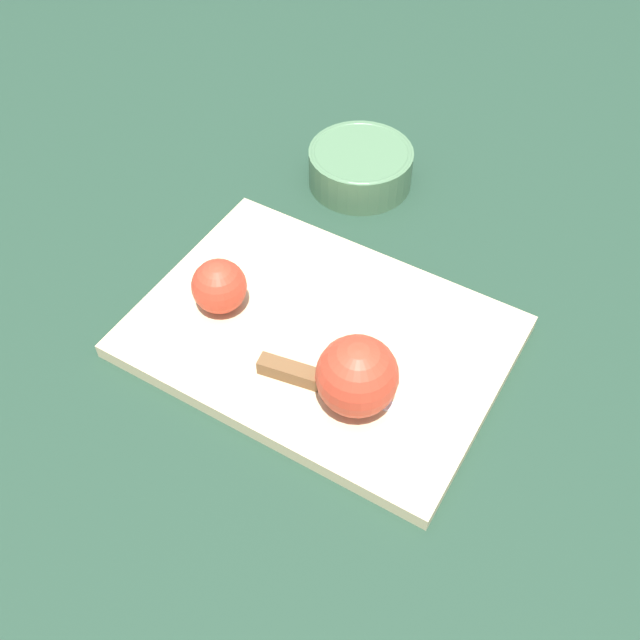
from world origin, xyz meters
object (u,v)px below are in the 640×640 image
apple_half_left (219,286)px  bowl (360,165)px  knife (299,375)px  apple_half_right (357,376)px

apple_half_left → bowl: apple_half_left is taller
knife → bowl: bearing=98.3°
apple_half_right → knife: apple_half_right is taller
knife → apple_half_right: bearing=-3.4°
apple_half_right → bowl: size_ratio=0.60×
apple_half_left → apple_half_right: bearing=-114.0°
bowl → knife: bearing=-75.3°
apple_half_left → knife: 0.15m
knife → bowl: size_ratio=1.15×
apple_half_left → knife: apple_half_left is taller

